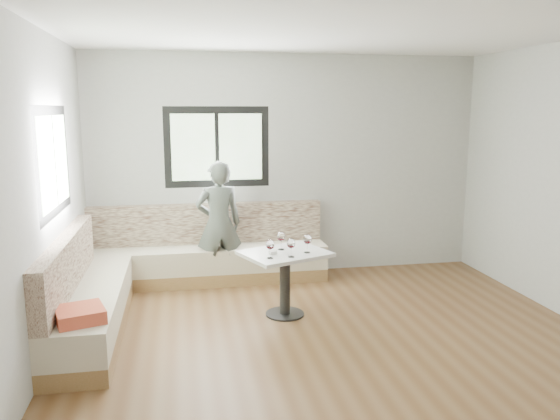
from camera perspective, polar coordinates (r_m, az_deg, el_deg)
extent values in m
cube|color=brown|center=(5.02, 6.52, -14.53)|extent=(5.00, 5.00, 0.01)
cube|color=white|center=(4.60, 7.29, 18.97)|extent=(5.00, 5.00, 0.01)
cube|color=#B7B7B2|center=(7.01, 0.82, 4.65)|extent=(5.00, 0.01, 2.80)
cube|color=#B7B7B2|center=(2.40, 24.98, -7.97)|extent=(5.00, 0.01, 2.80)
cube|color=#B7B7B2|center=(4.55, -24.82, 0.44)|extent=(0.01, 5.00, 2.80)
cube|color=black|center=(6.86, -6.60, 6.54)|extent=(1.30, 0.02, 1.00)
cube|color=black|center=(5.38, -22.59, 4.73)|extent=(0.02, 1.30, 1.00)
cube|color=#997449|center=(6.88, -7.42, -6.80)|extent=(2.90, 0.55, 0.16)
cube|color=beige|center=(6.82, -7.47, -5.00)|extent=(2.90, 0.55, 0.29)
cube|color=beige|center=(6.92, -7.63, -1.39)|extent=(2.90, 0.14, 0.50)
cube|color=#997449|center=(5.62, -18.91, -11.35)|extent=(0.55, 2.25, 0.16)
cube|color=beige|center=(5.54, -19.05, -9.19)|extent=(0.55, 2.25, 0.29)
cube|color=beige|center=(5.46, -21.43, -5.27)|extent=(0.14, 2.25, 0.50)
cube|color=#DB512E|center=(4.71, -20.17, -10.21)|extent=(0.45, 0.45, 0.11)
cylinder|color=black|center=(5.80, 0.52, -10.79)|extent=(0.40, 0.40, 0.02)
cylinder|color=black|center=(5.70, 0.52, -7.87)|extent=(0.11, 0.11, 0.64)
cube|color=silver|center=(5.60, 0.53, -4.58)|extent=(1.00, 0.90, 0.04)
imported|color=#4F5650|center=(6.61, -6.41, -1.42)|extent=(0.59, 0.42, 1.51)
cylinder|color=white|center=(5.52, -0.76, -4.44)|extent=(0.09, 0.09, 0.03)
sphere|color=black|center=(5.52, -0.64, -4.31)|extent=(0.02, 0.02, 0.02)
sphere|color=black|center=(5.52, -0.87, -4.33)|extent=(0.02, 0.02, 0.02)
sphere|color=black|center=(5.50, -0.72, -4.37)|extent=(0.02, 0.02, 0.02)
cylinder|color=white|center=(5.36, -1.03, -5.04)|extent=(0.06, 0.06, 0.01)
cylinder|color=white|center=(5.35, -1.03, -4.58)|extent=(0.01, 0.01, 0.08)
ellipsoid|color=white|center=(5.32, -1.03, -3.61)|extent=(0.09, 0.09, 0.10)
cylinder|color=#3E0509|center=(5.33, -1.03, -3.88)|extent=(0.06, 0.06, 0.02)
cylinder|color=white|center=(5.41, 1.16, -4.91)|extent=(0.06, 0.06, 0.01)
cylinder|color=white|center=(5.39, 1.17, -4.45)|extent=(0.01, 0.01, 0.08)
ellipsoid|color=white|center=(5.37, 1.17, -3.49)|extent=(0.09, 0.09, 0.10)
cylinder|color=#3E0509|center=(5.38, 1.17, -3.76)|extent=(0.06, 0.06, 0.02)
cylinder|color=white|center=(5.57, 2.87, -4.44)|extent=(0.06, 0.06, 0.01)
cylinder|color=white|center=(5.56, 2.88, -4.00)|extent=(0.01, 0.01, 0.08)
ellipsoid|color=white|center=(5.54, 2.89, -3.06)|extent=(0.09, 0.09, 0.10)
cylinder|color=#3E0509|center=(5.55, 2.88, -3.32)|extent=(0.06, 0.06, 0.02)
cylinder|color=white|center=(5.68, 0.12, -4.13)|extent=(0.06, 0.06, 0.01)
cylinder|color=white|center=(5.67, 0.12, -3.70)|extent=(0.01, 0.01, 0.08)
ellipsoid|color=white|center=(5.65, 0.12, -2.78)|extent=(0.09, 0.09, 0.10)
cylinder|color=#3E0509|center=(5.66, 0.12, -3.03)|extent=(0.06, 0.06, 0.02)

